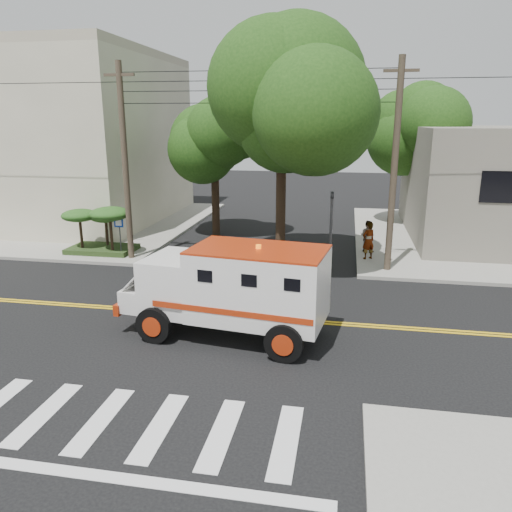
# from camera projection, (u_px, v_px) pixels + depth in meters

# --- Properties ---
(ground) EXTENTS (100.00, 100.00, 0.00)m
(ground) POSITION_uv_depth(u_px,v_px,m) (212.00, 315.00, 17.22)
(ground) COLOR black
(ground) RESTS_ON ground
(sidewalk_ne) EXTENTS (17.00, 17.00, 0.15)m
(sidewalk_ne) POSITION_uv_depth(u_px,v_px,m) (511.00, 240.00, 27.66)
(sidewalk_ne) COLOR gray
(sidewalk_ne) RESTS_ON ground
(sidewalk_nw) EXTENTS (17.00, 17.00, 0.15)m
(sidewalk_nw) POSITION_uv_depth(u_px,v_px,m) (66.00, 222.00, 32.35)
(sidewalk_nw) COLOR gray
(sidewalk_nw) RESTS_ON ground
(building_left) EXTENTS (16.00, 14.00, 10.00)m
(building_left) POSITION_uv_depth(u_px,v_px,m) (42.00, 141.00, 32.79)
(building_left) COLOR #B7B196
(building_left) RESTS_ON sidewalk_nw
(utility_pole_left) EXTENTS (0.28, 0.28, 9.00)m
(utility_pole_left) POSITION_uv_depth(u_px,v_px,m) (125.00, 165.00, 22.70)
(utility_pole_left) COLOR #382D23
(utility_pole_left) RESTS_ON ground
(utility_pole_right) EXTENTS (0.28, 0.28, 9.00)m
(utility_pole_right) POSITION_uv_depth(u_px,v_px,m) (394.00, 170.00, 20.82)
(utility_pole_right) COLOR #382D23
(utility_pole_right) RESTS_ON ground
(tree_main) EXTENTS (6.08, 5.70, 9.85)m
(tree_main) POSITION_uv_depth(u_px,v_px,m) (292.00, 103.00, 20.87)
(tree_main) COLOR black
(tree_main) RESTS_ON ground
(tree_left) EXTENTS (4.48, 4.20, 7.70)m
(tree_left) POSITION_uv_depth(u_px,v_px,m) (219.00, 134.00, 27.35)
(tree_left) COLOR black
(tree_left) RESTS_ON ground
(tree_right) EXTENTS (4.80, 4.50, 8.20)m
(tree_right) POSITION_uv_depth(u_px,v_px,m) (428.00, 127.00, 29.03)
(tree_right) COLOR black
(tree_right) RESTS_ON ground
(traffic_signal) EXTENTS (0.15, 0.18, 3.60)m
(traffic_signal) POSITION_uv_depth(u_px,v_px,m) (331.00, 224.00, 21.28)
(traffic_signal) COLOR #3F3F42
(traffic_signal) RESTS_ON ground
(accessibility_sign) EXTENTS (0.45, 0.10, 2.02)m
(accessibility_sign) POSITION_uv_depth(u_px,v_px,m) (120.00, 231.00, 23.79)
(accessibility_sign) COLOR #3F3F42
(accessibility_sign) RESTS_ON ground
(palm_planter) EXTENTS (3.52, 2.63, 2.36)m
(palm_planter) POSITION_uv_depth(u_px,v_px,m) (100.00, 223.00, 24.36)
(palm_planter) COLOR #1E3314
(palm_planter) RESTS_ON sidewalk_nw
(armored_truck) EXTENTS (6.58, 3.24, 2.88)m
(armored_truck) POSITION_uv_depth(u_px,v_px,m) (233.00, 286.00, 15.10)
(armored_truck) COLOR silver
(armored_truck) RESTS_ON ground
(pedestrian_a) EXTENTS (0.77, 0.71, 1.77)m
(pedestrian_a) POSITION_uv_depth(u_px,v_px,m) (368.00, 241.00, 23.39)
(pedestrian_a) COLOR gray
(pedestrian_a) RESTS_ON sidewalk_ne
(pedestrian_b) EXTENTS (0.96, 0.89, 1.58)m
(pedestrian_b) POSITION_uv_depth(u_px,v_px,m) (367.00, 236.00, 24.71)
(pedestrian_b) COLOR gray
(pedestrian_b) RESTS_ON sidewalk_ne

